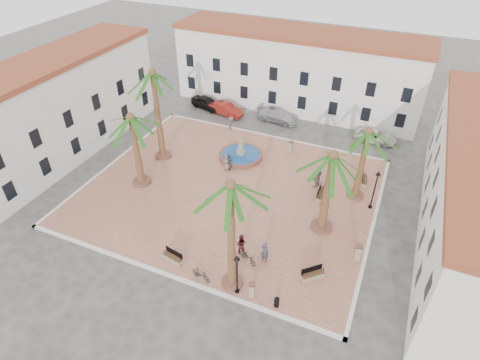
{
  "coord_description": "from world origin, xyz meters",
  "views": [
    {
      "loc": [
        12.66,
        -26.8,
        23.08
      ],
      "look_at": [
        1.0,
        0.0,
        1.6
      ],
      "focal_mm": 30.0,
      "sensor_mm": 36.0,
      "label": 1
    }
  ],
  "objects": [
    {
      "name": "ground",
      "position": [
        0.0,
        0.0,
        0.0
      ],
      "size": [
        120.0,
        120.0,
        0.0
      ],
      "primitive_type": "plane",
      "color": "#56544F",
      "rests_on": "ground"
    },
    {
      "name": "litter_bin",
      "position": [
        8.21,
        -10.4,
        0.51
      ],
      "size": [
        0.37,
        0.37,
        0.72
      ],
      "primitive_type": "cylinder",
      "color": "black",
      "rests_on": "plaza"
    },
    {
      "name": "lamppost_e",
      "position": [
        12.4,
        2.67,
        2.79
      ],
      "size": [
        0.42,
        0.42,
        3.9
      ],
      "color": "black",
      "rests_on": "plaza"
    },
    {
      "name": "pedestrian_east",
      "position": [
        7.23,
        3.85,
        1.11
      ],
      "size": [
        1.18,
        1.86,
        1.92
      ],
      "primitive_type": "imported",
      "rotation": [
        0.0,
        0.0,
        -1.95
      ],
      "color": "#76645B",
      "rests_on": "plaza"
    },
    {
      "name": "bollard_e",
      "position": [
        12.4,
        -4.02,
        0.9
      ],
      "size": [
        0.62,
        0.62,
        1.45
      ],
      "rotation": [
        0.0,
        0.0,
        0.21
      ],
      "color": "gray",
      "rests_on": "plaza"
    },
    {
      "name": "bench_se",
      "position": [
        9.79,
        -7.07,
        0.42
      ],
      "size": [
        1.67,
        1.63,
        0.94
      ],
      "rotation": [
        0.0,
        0.0,
        0.76
      ],
      "color": "gray",
      "rests_on": "plaza"
    },
    {
      "name": "bicycle_a",
      "position": [
        4.91,
        -7.47,
        0.61
      ],
      "size": [
        1.82,
        1.32,
        0.91
      ],
      "primitive_type": "imported",
      "rotation": [
        0.0,
        0.0,
        1.11
      ],
      "color": "black",
      "rests_on": "plaza"
    },
    {
      "name": "plaza",
      "position": [
        0.0,
        0.0,
        0.07
      ],
      "size": [
        26.0,
        22.0,
        0.15
      ],
      "primitive_type": "cube",
      "color": "#BF765A",
      "rests_on": "ground"
    },
    {
      "name": "kerb_n",
      "position": [
        0.0,
        11.0,
        0.08
      ],
      "size": [
        26.3,
        0.3,
        0.16
      ],
      "primitive_type": "cube",
      "color": "silver",
      "rests_on": "ground"
    },
    {
      "name": "kerb_s",
      "position": [
        0.0,
        -11.0,
        0.08
      ],
      "size": [
        26.3,
        0.3,
        0.16
      ],
      "primitive_type": "cube",
      "color": "silver",
      "rests_on": "ground"
    },
    {
      "name": "car_black",
      "position": [
        -10.0,
        14.68,
        0.76
      ],
      "size": [
        4.75,
        2.89,
        1.51
      ],
      "primitive_type": "imported",
      "rotation": [
        0.0,
        0.0,
        1.31
      ],
      "color": "black",
      "rests_on": "ground"
    },
    {
      "name": "palm_ne",
      "position": [
        10.86,
        3.82,
        6.04
      ],
      "size": [
        4.93,
        4.93,
        7.03
      ],
      "color": "brown",
      "rests_on": "plaza"
    },
    {
      "name": "car_red",
      "position": [
        -6.98,
        14.03,
        0.74
      ],
      "size": [
        4.72,
        2.47,
        1.48
      ],
      "primitive_type": "imported",
      "rotation": [
        0.0,
        0.0,
        1.36
      ],
      "color": "maroon",
      "rests_on": "ground"
    },
    {
      "name": "palm_e",
      "position": [
        9.08,
        -1.56,
        6.37
      ],
      "size": [
        5.77,
        5.77,
        7.53
      ],
      "color": "brown",
      "rests_on": "plaza"
    },
    {
      "name": "bicycle_b",
      "position": [
        2.47,
        -10.4,
        0.65
      ],
      "size": [
        1.71,
        0.79,
        0.99
      ],
      "primitive_type": "imported",
      "rotation": [
        0.0,
        0.0,
        1.37
      ],
      "color": "black",
      "rests_on": "plaza"
    },
    {
      "name": "car_silver",
      "position": [
        -0.6,
        14.99,
        0.74
      ],
      "size": [
        5.3,
        2.56,
        1.49
      ],
      "primitive_type": "imported",
      "rotation": [
        0.0,
        0.0,
        1.48
      ],
      "color": "silver",
      "rests_on": "ground"
    },
    {
      "name": "cyclist_b",
      "position": [
        4.06,
        -6.85,
        1.05
      ],
      "size": [
        0.98,
        0.82,
        1.81
      ],
      "primitive_type": "imported",
      "rotation": [
        0.0,
        0.0,
        3.3
      ],
      "color": "#591D23",
      "rests_on": "plaza"
    },
    {
      "name": "bollard_se",
      "position": [
        6.37,
        -10.31,
        0.81
      ],
      "size": [
        0.56,
        0.56,
        1.27
      ],
      "rotation": [
        0.0,
        0.0,
        0.26
      ],
      "color": "gray",
      "rests_on": "plaza"
    },
    {
      "name": "cyclist_a",
      "position": [
        6.04,
        -6.95,
        1.1
      ],
      "size": [
        0.8,
        0.65,
        1.89
      ],
      "primitive_type": "imported",
      "rotation": [
        0.0,
        0.0,
        2.81
      ],
      "color": "#37394F",
      "rests_on": "plaza"
    },
    {
      "name": "pedestrian_fountain_b",
      "position": [
        -1.53,
        2.98,
        1.07
      ],
      "size": [
        1.14,
        0.62,
        1.84
      ],
      "primitive_type": "imported",
      "rotation": [
        0.0,
        0.0,
        -0.17
      ],
      "color": "#33495E",
      "rests_on": "plaza"
    },
    {
      "name": "fountain",
      "position": [
        -1.31,
        5.54,
        0.47
      ],
      "size": [
        4.49,
        4.49,
        2.32
      ],
      "color": "brown",
      "rests_on": "plaza"
    },
    {
      "name": "lamppost_s",
      "position": [
        5.31,
        -10.4,
        2.62
      ],
      "size": [
        0.4,
        0.4,
        3.65
      ],
      "color": "black",
      "rests_on": "plaza"
    },
    {
      "name": "car_white",
      "position": [
        11.04,
        14.78,
        0.62
      ],
      "size": [
        4.62,
        2.4,
        1.25
      ],
      "primitive_type": "imported",
      "rotation": [
        0.0,
        0.0,
        1.5
      ],
      "color": "white",
      "rests_on": "ground"
    },
    {
      "name": "bench_s",
      "position": [
        -0.34,
        -9.65,
        0.41
      ],
      "size": [
        1.8,
        0.84,
        0.92
      ],
      "rotation": [
        0.0,
        0.0,
        -0.19
      ],
      "color": "gray",
      "rests_on": "plaza"
    },
    {
      "name": "kerb_w",
      "position": [
        -13.0,
        0.0,
        0.08
      ],
      "size": [
        0.3,
        22.3,
        0.16
      ],
      "primitive_type": "cube",
      "color": "silver",
      "rests_on": "ground"
    },
    {
      "name": "palm_nw",
      "position": [
        -8.89,
        2.48,
        8.34
      ],
      "size": [
        5.57,
        5.57,
        9.54
      ],
      "color": "brown",
      "rests_on": "plaza"
    },
    {
      "name": "palm_s",
      "position": [
        4.68,
        -9.85,
        8.07
      ],
      "size": [
        5.08,
        5.08,
        9.18
      ],
      "color": "brown",
      "rests_on": "plaza"
    },
    {
      "name": "bench_ne",
      "position": [
        11.26,
        6.13,
        0.4
      ],
      "size": [
        0.71,
        1.76,
        0.9
      ],
      "rotation": [
        0.0,
        0.0,
        1.68
      ],
      "color": "gray",
      "rests_on": "plaza"
    },
    {
      "name": "pedestrian_north",
      "position": [
        -4.68,
        10.4,
        0.99
      ],
      "size": [
        0.71,
        1.13,
        1.68
      ],
      "primitive_type": "imported",
      "rotation": [
        0.0,
        0.0,
        1.65
      ],
      "color": "#55555A",
      "rests_on": "plaza"
    },
    {
      "name": "bollard_n",
      "position": [
        3.14,
        8.57,
        0.83
      ],
      "size": [
        0.52,
        0.52,
        1.31
      ],
      "rotation": [
        0.0,
        0.0,
        -0.13
      ],
      "color": "gray",
      "rests_on": "plaza"
    },
    {
      "name": "building_north",
      "position": [
        -0.0,
        19.99,
        4.77
      ],
      "size": [
        30.4,
        7.4,
        9.5
      ],
      "color": "white",
      "rests_on": "ground"
    },
    {
      "name": "palm_sw",
      "position": [
        -8.24,
        -2.28,
        6.25
      ],
      "size": [
        5.6,
        5.6,
        7.37
      ],
      "color": "brown",
      "rests_on": "plaza"
    },
    {
      "name": "bench_e",
      "position": [
        8.02,
        2.36,
        0.43
      ],
      "size": [
        0.63,
        1.93,
        1.01
      ],
      "rotation": [
        0.0,
        0.0,
        1.6
      ],
      "color": "gray",
      "rests_on": "plaza"
    },
    {
      "name": "building_west",
      "position": [
        -19.0,
        0.0,
        5.02
      ],
      "size": [
        6.4,
        24.4,
        10.0
      ],
      "rotation": [
        0.0,
        0.0,
        1.57
      ],
      "color": "white",
      "rests_on": "ground"
    },
    {
      "name": "pedestrian_fountain_a",
      "position": [
        -1.75,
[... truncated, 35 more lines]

